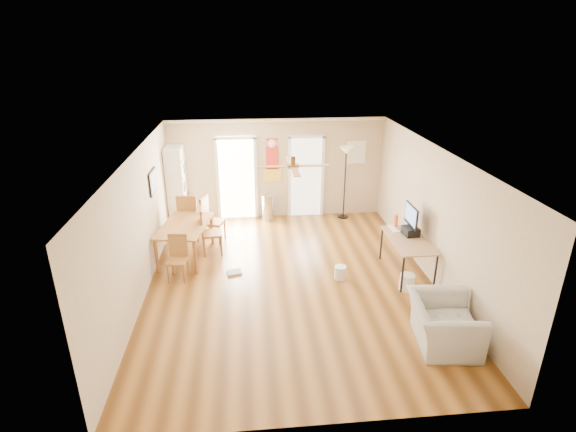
{
  "coord_description": "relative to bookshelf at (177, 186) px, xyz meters",
  "views": [
    {
      "loc": [
        -0.79,
        -7.57,
        4.46
      ],
      "look_at": [
        0.0,
        0.6,
        1.15
      ],
      "focal_mm": 27.65,
      "sensor_mm": 36.0,
      "label": 1
    }
  ],
  "objects": [
    {
      "name": "ceiling",
      "position": [
        2.53,
        -3.2,
        1.59
      ],
      "size": [
        5.5,
        7.0,
        0.0
      ],
      "primitive_type": null,
      "color": "silver",
      "rests_on": "floor"
    },
    {
      "name": "printer",
      "position": [
        4.98,
        -2.9,
        -0.16
      ],
      "size": [
        0.31,
        0.35,
        0.17
      ],
      "primitive_type": "cube",
      "rotation": [
        0.0,
        0.0,
        0.1
      ],
      "color": "black",
      "rests_on": "computer_desk"
    },
    {
      "name": "floor",
      "position": [
        2.53,
        -3.2,
        -1.01
      ],
      "size": [
        7.0,
        7.0,
        0.0
      ],
      "primitive_type": "plane",
      "color": "brown",
      "rests_on": "ground"
    },
    {
      "name": "wall_front",
      "position": [
        2.53,
        -6.7,
        0.29
      ],
      "size": [
        5.5,
        0.04,
        2.6
      ],
      "primitive_type": null,
      "color": "beige",
      "rests_on": "floor"
    },
    {
      "name": "framed_poster",
      "position": [
        -0.2,
        -1.8,
        0.69
      ],
      "size": [
        0.04,
        0.66,
        0.48
      ],
      "primitive_type": "cube",
      "color": "black",
      "rests_on": "wall_left"
    },
    {
      "name": "dining_table",
      "position": [
        0.38,
        -1.94,
        -0.63
      ],
      "size": [
        1.17,
        1.67,
        0.77
      ],
      "primitive_type": null,
      "rotation": [
        0.0,
        0.0,
        -0.17
      ],
      "color": "#A36D34",
      "rests_on": "floor"
    },
    {
      "name": "trash_can",
      "position": [
        2.26,
        0.04,
        -0.67
      ],
      "size": [
        0.37,
        0.37,
        0.67
      ],
      "primitive_type": "cylinder",
      "rotation": [
        0.0,
        0.0,
        -0.22
      ],
      "color": "#AFAFB1",
      "rests_on": "floor"
    },
    {
      "name": "keyboard",
      "position": [
        4.73,
        -2.58,
        -0.24
      ],
      "size": [
        0.16,
        0.4,
        0.01
      ],
      "primitive_type": "cube",
      "rotation": [
        0.0,
        0.0,
        0.08
      ],
      "color": "white",
      "rests_on": "computer_desk"
    },
    {
      "name": "dining_chair_far",
      "position": [
        0.36,
        -0.91,
        -0.45
      ],
      "size": [
        0.5,
        0.5,
        1.12
      ],
      "primitive_type": null,
      "rotation": [
        0.0,
        0.0,
        3.05
      ],
      "color": "olive",
      "rests_on": "floor"
    },
    {
      "name": "wastebasket_b",
      "position": [
        4.69,
        -3.71,
        -0.85
      ],
      "size": [
        0.29,
        0.29,
        0.32
      ],
      "primitive_type": "cylinder",
      "rotation": [
        0.0,
        0.0,
        0.04
      ],
      "color": "white",
      "rests_on": "floor"
    },
    {
      "name": "wall_left",
      "position": [
        -0.22,
        -3.2,
        0.29
      ],
      "size": [
        0.04,
        7.0,
        2.6
      ],
      "primitive_type": null,
      "color": "beige",
      "rests_on": "floor"
    },
    {
      "name": "dining_chair_right_a",
      "position": [
        0.93,
        -1.15,
        -0.47
      ],
      "size": [
        0.56,
        0.56,
        1.08
      ],
      "primitive_type": null,
      "rotation": [
        0.0,
        0.0,
        1.27
      ],
      "color": "#A66F35",
      "rests_on": "floor"
    },
    {
      "name": "orange_bottle",
      "position": [
        4.83,
        -2.43,
        -0.12
      ],
      "size": [
        0.09,
        0.09,
        0.26
      ],
      "primitive_type": "cylinder",
      "rotation": [
        0.0,
        0.0,
        -0.08
      ],
      "color": "#FA5F16",
      "rests_on": "computer_desk"
    },
    {
      "name": "wall_back",
      "position": [
        2.53,
        0.3,
        0.29
      ],
      "size": [
        5.5,
        0.04,
        2.6
      ],
      "primitive_type": null,
      "color": "beige",
      "rests_on": "floor"
    },
    {
      "name": "armchair",
      "position": [
        4.68,
        -5.32,
        -0.64
      ],
      "size": [
        1.11,
        1.24,
        0.73
      ],
      "primitive_type": "imported",
      "rotation": [
        0.0,
        0.0,
        1.44
      ],
      "color": "#AAABA5",
      "rests_on": "floor"
    },
    {
      "name": "floor_cloth",
      "position": [
        1.41,
        -2.77,
        -0.99
      ],
      "size": [
        0.32,
        0.28,
        0.04
      ],
      "primitive_type": "cube",
      "rotation": [
        0.0,
        0.0,
        0.2
      ],
      "color": "#9D9D98",
      "rests_on": "floor"
    },
    {
      "name": "crown_molding",
      "position": [
        2.53,
        -3.2,
        1.55
      ],
      "size": [
        5.5,
        7.0,
        0.08
      ],
      "primitive_type": null,
      "color": "white",
      "rests_on": "wall_back"
    },
    {
      "name": "wall_decal",
      "position": [
        2.4,
        0.28,
        0.54
      ],
      "size": [
        0.46,
        0.03,
        1.1
      ],
      "primitive_type": "cube",
      "color": "red",
      "rests_on": "wall_back"
    },
    {
      "name": "bathroom_doorway",
      "position": [
        3.28,
        0.28,
        0.04
      ],
      "size": [
        0.8,
        0.1,
        2.1
      ],
      "primitive_type": null,
      "color": "white",
      "rests_on": "wall_back"
    },
    {
      "name": "ac_grille",
      "position": [
        4.58,
        0.27,
        0.69
      ],
      "size": [
        0.5,
        0.04,
        0.6
      ],
      "primitive_type": "cube",
      "color": "white",
      "rests_on": "wall_back"
    },
    {
      "name": "wastebasket_a",
      "position": [
        3.52,
        -3.18,
        -0.87
      ],
      "size": [
        0.26,
        0.26,
        0.27
      ],
      "primitive_type": "cylinder",
      "rotation": [
        0.0,
        0.0,
        -0.1
      ],
      "color": "silver",
      "rests_on": "floor"
    },
    {
      "name": "torchiere_lamp",
      "position": [
        4.26,
        0.01,
        -0.06
      ],
      "size": [
        0.43,
        0.43,
        1.9
      ],
      "primitive_type": null,
      "rotation": [
        0.0,
        0.0,
        -0.24
      ],
      "color": "black",
      "rests_on": "floor"
    },
    {
      "name": "bookshelf",
      "position": [
        0.0,
        0.0,
        0.0
      ],
      "size": [
        0.55,
        0.96,
        2.02
      ],
      "primitive_type": null,
      "rotation": [
        0.0,
        0.0,
        0.17
      ],
      "color": "silver",
      "rests_on": "floor"
    },
    {
      "name": "wall_right",
      "position": [
        5.28,
        -3.2,
        0.29
      ],
      "size": [
        0.04,
        7.0,
        2.6
      ],
      "primitive_type": null,
      "color": "beige",
      "rests_on": "floor"
    },
    {
      "name": "imac",
      "position": [
        5.0,
        -2.8,
        0.05
      ],
      "size": [
        0.12,
        0.64,
        0.59
      ],
      "primitive_type": null,
      "rotation": [
        0.0,
        0.0,
        0.06
      ],
      "color": "black",
      "rests_on": "computer_desk"
    },
    {
      "name": "ceiling_fan",
      "position": [
        2.53,
        -3.5,
        1.42
      ],
      "size": [
        1.24,
        1.24,
        0.2
      ],
      "primitive_type": null,
      "color": "#593819",
      "rests_on": "ceiling"
    },
    {
      "name": "computer_desk",
      "position": [
        4.87,
        -3.11,
        -0.63
      ],
      "size": [
        0.72,
        1.43,
        0.77
      ],
      "primitive_type": null,
      "color": "tan",
      "rests_on": "floor"
    },
    {
      "name": "kitchen_doorway",
      "position": [
        1.48,
        0.28,
        0.04
      ],
      "size": [
        0.9,
        0.1,
        2.1
      ],
      "primitive_type": null,
      "color": "white",
      "rests_on": "wall_back"
    },
    {
      "name": "dining_chair_right_b",
      "position": [
        0.93,
        -1.78,
        -0.48
      ],
      "size": [
        0.47,
        0.47,
        1.06
      ],
      "primitive_type": null,
      "rotation": [
        0.0,
        0.0,
        1.66
      ],
      "color": "#985B31",
      "rests_on": "floor"
    },
    {
      "name": "dining_chair_near",
      "position": [
        0.32,
        -2.88,
        -0.56
      ],
      "size": [
        0.42,
        0.42,
        0.9
      ],
      "primitive_type": null,
      "rotation": [
        0.0,
        0.0,
        -0.14
      ],
      "color": "#A97436",
      "rests_on": "floor"
    }
  ]
}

